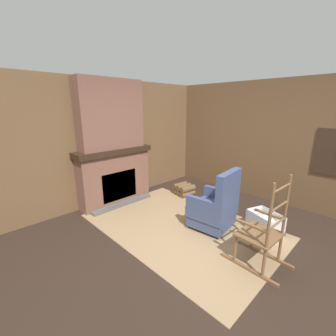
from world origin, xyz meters
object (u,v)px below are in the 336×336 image
object	(u,v)px
oil_lamp_vase	(89,146)
firewood_stack	(184,190)
armchair	(215,208)
laundry_basket	(265,223)
storage_case	(117,145)
rocking_chair	(262,236)

from	to	relation	value
oil_lamp_vase	firewood_stack	bearing A→B (deg)	66.64
armchair	laundry_basket	distance (m)	0.84
firewood_stack	laundry_basket	xyz separation A→B (m)	(2.06, -0.30, 0.05)
armchair	firewood_stack	xyz separation A→B (m)	(-1.38, 0.77, -0.24)
armchair	storage_case	world-z (taller)	storage_case
laundry_basket	oil_lamp_vase	distance (m)	3.46
firewood_stack	storage_case	world-z (taller)	storage_case
storage_case	firewood_stack	bearing A→B (deg)	57.27
armchair	rocking_chair	xyz separation A→B (m)	(0.96, -0.35, 0.05)
rocking_chair	firewood_stack	bearing A→B (deg)	-22.65
armchair	oil_lamp_vase	bearing A→B (deg)	20.35
oil_lamp_vase	armchair	bearing A→B (deg)	26.84
armchair	rocking_chair	bearing A→B (deg)	153.33
armchair	rocking_chair	size ratio (longest dim) A/B	0.85
rocking_chair	laundry_basket	world-z (taller)	rocking_chair
armchair	laundry_basket	world-z (taller)	armchair
firewood_stack	storage_case	distance (m)	1.87
rocking_chair	oil_lamp_vase	world-z (taller)	oil_lamp_vase
storage_case	rocking_chair	bearing A→B (deg)	2.58
laundry_basket	oil_lamp_vase	xyz separation A→B (m)	(-2.86, -1.57, 1.13)
rocking_chair	firewood_stack	distance (m)	2.61
armchair	rocking_chair	distance (m)	1.02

